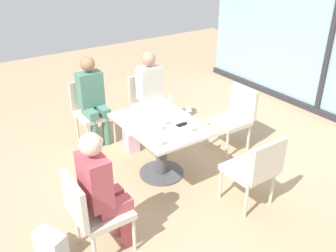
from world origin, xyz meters
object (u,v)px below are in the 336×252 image
Objects in this scene: chair_near_window at (235,115)px; wine_glass_0 at (160,135)px; wine_glass_6 at (189,108)px; person_far_left at (151,91)px; handbag_1 at (131,139)px; chair_front_right at (93,210)px; chair_far_left at (148,101)px; cell_phone_on_table at (182,124)px; person_side_end at (93,97)px; person_front_right at (102,187)px; handbag_0 at (51,246)px; wine_glass_5 at (154,102)px; wine_glass_1 at (163,115)px; coffee_cup at (159,127)px; wine_glass_2 at (161,111)px; wine_glass_3 at (190,122)px; wine_glass_4 at (170,97)px; chair_far_right at (255,168)px; dining_table_main at (161,137)px; chair_side_end at (91,108)px.

chair_near_window is 4.70× the size of wine_glass_0.
wine_glass_6 is at bearing -84.40° from chair_near_window.
person_far_left reaches higher than handbag_1.
chair_front_right is 2.48m from chair_far_left.
wine_glass_6 is at bearing 121.32° from cell_phone_on_table.
person_front_right is at bearing -21.97° from person_side_end.
handbag_0 is (-0.16, -0.38, -0.36)m from chair_front_right.
wine_glass_5 is at bearing 23.92° from person_side_end.
wine_glass_5 is 2.03m from handbag_0.
chair_far_left is at bearing 133.77° from handbag_1.
person_far_left is 6.81× the size of wine_glass_1.
wine_glass_1 is at bearing 122.56° from coffee_cup.
chair_front_right is 2.16m from person_side_end.
person_side_end is 1.70m from wine_glass_0.
wine_glass_5 is 1.00× the size of wine_glass_6.
handbag_0 is (0.10, -1.28, -0.72)m from wine_glass_0.
person_far_left reaches higher than chair_near_window.
wine_glass_6 is (1.06, -0.13, 0.16)m from person_far_left.
wine_glass_1 is 0.62× the size of handbag_0.
wine_glass_2 and wine_glass_3 have the same top height.
chair_far_left is 1.78m from wine_glass_0.
chair_near_window reaches higher than cell_phone_on_table.
wine_glass_0 is at bearing 108.40° from person_front_right.
wine_glass_0 and wine_glass_4 have the same top height.
chair_front_right is at bearing -76.32° from wine_glass_3.
chair_far_right is 2.46m from person_side_end.
person_front_right is 1.13m from coffee_cup.
dining_table_main is 1.33× the size of chair_side_end.
coffee_cup is at bearing 147.46° from wine_glass_0.
handbag_1 is (-0.93, 0.13, -0.64)m from coffee_cup.
chair_near_window is 0.99m from wine_glass_4.
person_far_left is at bearing 165.38° from wine_glass_3.
dining_table_main is 1.38m from chair_side_end.
chair_near_window is 4.70× the size of wine_glass_5.
chair_front_right is 4.70× the size of wine_glass_4.
wine_glass_0 is at bearing -127.86° from chair_far_right.
wine_glass_0 is 1.47m from handbag_1.
wine_glass_3 is at bearing -12.05° from cell_phone_on_table.
chair_side_end is 2.90× the size of handbag_1.
chair_far_right is 0.69× the size of person_far_left.
chair_front_right is 4.70× the size of wine_glass_0.
chair_near_window is 1.98m from person_side_end.
person_front_right is 6.81× the size of wine_glass_2.
chair_far_left is 0.69× the size of person_front_right.
wine_glass_2 is 0.62× the size of handbag_0.
coffee_cup is at bearing 80.95° from handbag_0.
person_side_end reaches higher than cell_phone_on_table.
wine_glass_6 is at bearing -0.63° from wine_glass_4.
coffee_cup reaches higher than handbag_0.
person_side_end reaches higher than chair_side_end.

